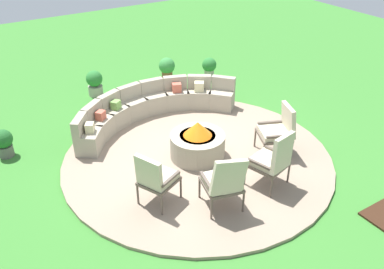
# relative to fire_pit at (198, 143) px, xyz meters

# --- Properties ---
(ground_plane) EXTENTS (24.00, 24.00, 0.00)m
(ground_plane) POSITION_rel_fire_pit_xyz_m (0.00, 0.00, -0.36)
(ground_plane) COLOR #387A2D
(patio_circle) EXTENTS (5.23, 5.23, 0.06)m
(patio_circle) POSITION_rel_fire_pit_xyz_m (0.00, 0.00, -0.33)
(patio_circle) COLOR gray
(patio_circle) RESTS_ON ground_plane
(fire_pit) EXTENTS (1.06, 1.06, 0.76)m
(fire_pit) POSITION_rel_fire_pit_xyz_m (0.00, 0.00, 0.00)
(fire_pit) COLOR #9E937F
(fire_pit) RESTS_ON patio_circle
(curved_stone_bench) EXTENTS (4.01, 1.44, 0.75)m
(curved_stone_bench) POSITION_rel_fire_pit_xyz_m (-0.07, 1.83, 0.00)
(curved_stone_bench) COLOR #9E937F
(curved_stone_bench) RESTS_ON patio_circle
(lounge_chair_front_left) EXTENTS (0.74, 0.72, 1.00)m
(lounge_chair_front_left) POSITION_rel_fire_pit_xyz_m (-1.34, -0.82, 0.23)
(lounge_chair_front_left) COLOR brown
(lounge_chair_front_left) RESTS_ON patio_circle
(lounge_chair_front_right) EXTENTS (0.72, 0.73, 1.07)m
(lounge_chair_front_right) POSITION_rel_fire_pit_xyz_m (-0.48, -1.51, 0.25)
(lounge_chair_front_right) COLOR brown
(lounge_chair_front_right) RESTS_ON patio_circle
(lounge_chair_back_left) EXTENTS (0.73, 0.73, 1.09)m
(lounge_chair_back_left) POSITION_rel_fire_pit_xyz_m (0.59, -1.47, 0.26)
(lounge_chair_back_left) COLOR brown
(lounge_chair_back_left) RESTS_ON patio_circle
(lounge_chair_back_right) EXTENTS (0.80, 0.79, 1.03)m
(lounge_chair_back_right) POSITION_rel_fire_pit_xyz_m (1.40, -0.73, 0.24)
(lounge_chair_back_right) COLOR brown
(lounge_chair_back_right) RESTS_ON patio_circle
(potted_plant_0) EXTENTS (0.39, 0.39, 0.61)m
(potted_plant_0) POSITION_rel_fire_pit_xyz_m (2.43, 3.16, -0.01)
(potted_plant_0) COLOR #A89E8E
(potted_plant_0) RESTS_ON ground_plane
(potted_plant_1) EXTENTS (0.37, 0.37, 0.58)m
(potted_plant_1) POSITION_rel_fire_pit_xyz_m (-3.15, 2.11, -0.04)
(potted_plant_1) COLOR #605B56
(potted_plant_1) RESTS_ON ground_plane
(potted_plant_2) EXTENTS (0.41, 0.41, 0.65)m
(potted_plant_2) POSITION_rel_fire_pit_xyz_m (-0.61, 3.87, -0.01)
(potted_plant_2) COLOR #A89E8E
(potted_plant_2) RESTS_ON ground_plane
(potted_plant_3) EXTENTS (0.44, 0.44, 0.64)m
(potted_plant_3) POSITION_rel_fire_pit_xyz_m (1.41, 3.72, 0.00)
(potted_plant_3) COLOR brown
(potted_plant_3) RESTS_ON ground_plane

